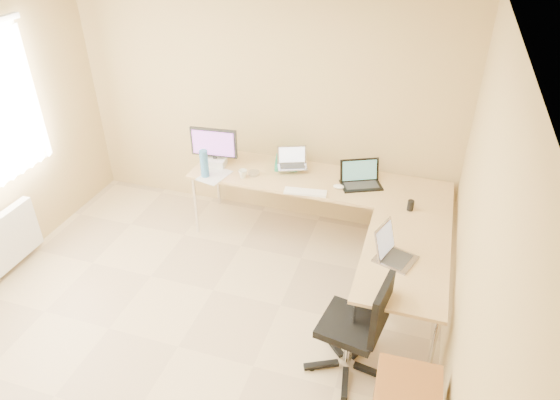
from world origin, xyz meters
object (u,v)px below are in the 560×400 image
(desk_main, at_px, (317,209))
(desk_fan, at_px, (221,149))
(laptop_center, at_px, (292,158))
(laptop_black, at_px, (362,175))
(keyboard, at_px, (305,192))
(mug, at_px, (243,174))
(office_chair, at_px, (351,321))
(water_bottle, at_px, (204,164))
(monitor, at_px, (214,147))
(desk_return, at_px, (400,290))
(laptop_return, at_px, (397,248))

(desk_main, distance_m, desk_fan, 1.22)
(laptop_center, xyz_separation_m, laptop_black, (0.74, -0.08, -0.03))
(laptop_black, height_order, keyboard, laptop_black)
(desk_fan, bearing_deg, mug, -23.65)
(mug, height_order, desk_fan, desk_fan)
(desk_main, distance_m, office_chair, 1.74)
(laptop_black, bearing_deg, office_chair, -107.51)
(laptop_center, bearing_deg, office_chair, -81.64)
(keyboard, height_order, desk_fan, desk_fan)
(desk_main, distance_m, water_bottle, 1.27)
(monitor, height_order, laptop_center, monitor)
(laptop_center, xyz_separation_m, keyboard, (0.24, -0.38, -0.14))
(monitor, bearing_deg, desk_fan, 78.85)
(laptop_center, bearing_deg, monitor, 167.11)
(desk_fan, bearing_deg, desk_return, -12.10)
(laptop_return, bearing_deg, office_chair, 174.77)
(monitor, bearing_deg, laptop_black, -3.69)
(keyboard, distance_m, desk_fan, 1.13)
(mug, bearing_deg, monitor, 156.90)
(desk_main, bearing_deg, office_chair, -67.76)
(desk_main, height_order, desk_return, same)
(laptop_center, bearing_deg, mug, -168.79)
(laptop_return, relative_size, office_chair, 0.37)
(laptop_black, xyz_separation_m, laptop_return, (0.46, -1.07, -0.01))
(water_bottle, relative_size, desk_fan, 1.12)
(desk_main, bearing_deg, water_bottle, -165.20)
(desk_return, xyz_separation_m, mug, (-1.72, 0.80, 0.41))
(monitor, xyz_separation_m, laptop_black, (1.56, 0.04, -0.09))
(mug, bearing_deg, desk_return, -24.88)
(desk_return, bearing_deg, laptop_return, -137.67)
(mug, xyz_separation_m, office_chair, (1.41, -1.41, -0.27))
(keyboard, xyz_separation_m, office_chair, (0.72, -1.31, -0.24))
(office_chair, bearing_deg, mug, 144.53)
(water_bottle, bearing_deg, office_chair, -36.31)
(desk_fan, height_order, laptop_return, desk_fan)
(laptop_center, xyz_separation_m, desk_fan, (-0.81, 0.02, -0.02))
(water_bottle, bearing_deg, laptop_return, -20.81)
(desk_main, xyz_separation_m, keyboard, (-0.06, -0.30, 0.37))
(desk_main, xyz_separation_m, laptop_return, (0.90, -1.07, 0.48))
(desk_return, distance_m, office_chair, 0.70)
(desk_return, relative_size, laptop_black, 3.29)
(laptop_black, xyz_separation_m, office_chair, (0.22, -1.61, -0.35))
(laptop_center, height_order, keyboard, laptop_center)
(desk_main, relative_size, laptop_return, 7.59)
(desk_return, height_order, laptop_center, laptop_center)
(laptop_center, relative_size, laptop_black, 0.77)
(laptop_center, height_order, desk_fan, desk_fan)
(desk_return, distance_m, laptop_center, 1.75)
(keyboard, distance_m, mug, 0.70)
(desk_return, distance_m, monitor, 2.38)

